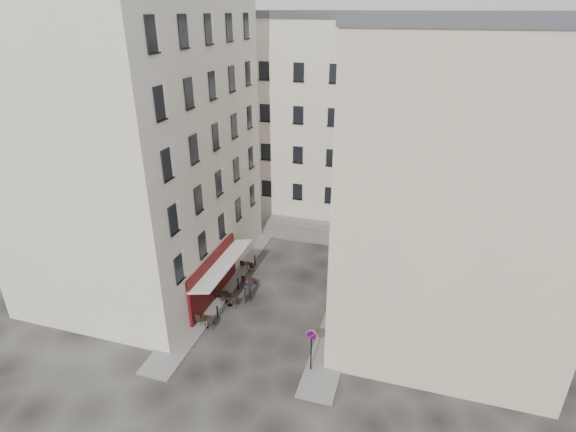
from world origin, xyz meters
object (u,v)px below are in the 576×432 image
at_px(no_parking_sign, 311,343).
at_px(bistro_table_b, 230,300).
at_px(pedestrian, 247,291).
at_px(bistro_table_a, 205,321).

height_order(no_parking_sign, bistro_table_b, no_parking_sign).
xyz_separation_m(bistro_table_b, pedestrian, (1.00, 0.78, 0.47)).
distance_m(no_parking_sign, bistro_table_a, 7.79).
bearing_deg(pedestrian, no_parking_sign, 96.51).
distance_m(no_parking_sign, bistro_table_b, 8.28).
bearing_deg(pedestrian, bistro_table_b, -4.39).
xyz_separation_m(no_parking_sign, bistro_table_a, (-7.42, 1.77, -1.54)).
bearing_deg(no_parking_sign, bistro_table_a, 172.70).
xyz_separation_m(bistro_table_a, pedestrian, (1.57, 3.37, 0.43)).
relative_size(bistro_table_a, bistro_table_b, 1.08).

